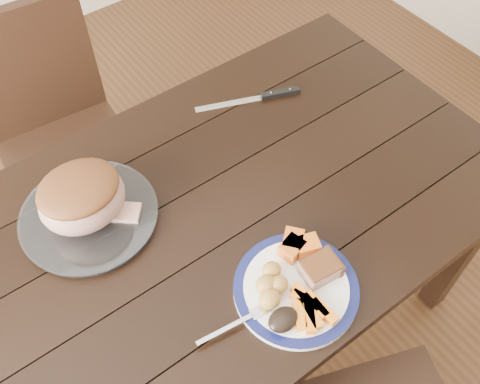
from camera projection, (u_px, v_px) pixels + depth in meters
ground at (219, 329)px, 1.95m from camera, size 4.00×4.00×0.00m
dining_table at (211, 234)px, 1.42m from camera, size 1.61×0.92×0.75m
chair_far at (57, 128)px, 1.83m from camera, size 0.46×0.47×0.93m
dinner_plate at (296, 289)px, 1.21m from camera, size 0.29×0.29×0.02m
plate_rim at (296, 287)px, 1.21m from camera, size 0.29×0.29×0.02m
serving_platter at (90, 217)px, 1.33m from camera, size 0.33×0.33×0.02m
pork_slice at (320, 269)px, 1.21m from camera, size 0.09×0.07×0.04m
roasted_potatoes at (271, 285)px, 1.18m from camera, size 0.10×0.10×0.04m
carrot_batons at (310, 309)px, 1.16m from camera, size 0.09×0.12×0.02m
pumpkin_wedges at (297, 245)px, 1.24m from camera, size 0.10×0.09×0.04m
dark_mushroom at (283, 320)px, 1.14m from camera, size 0.07×0.05×0.03m
fork at (239, 322)px, 1.15m from camera, size 0.18×0.04×0.00m
roast_joint at (82, 199)px, 1.27m from camera, size 0.21×0.18×0.14m
cut_slice at (126, 213)px, 1.32m from camera, size 0.09×0.09×0.02m
carving_knife at (268, 96)px, 1.59m from camera, size 0.30×0.14×0.01m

